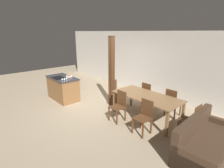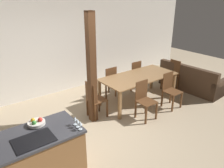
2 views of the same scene
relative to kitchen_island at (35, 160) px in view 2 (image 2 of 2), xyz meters
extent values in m
plane|color=tan|center=(1.50, 0.60, -0.46)|extent=(16.00, 16.00, 0.00)
cube|color=silver|center=(1.50, 3.17, 0.89)|extent=(11.20, 0.08, 2.70)
cube|color=olive|center=(0.00, 0.00, -0.02)|extent=(1.42, 0.73, 0.88)
cube|color=#38383D|center=(0.00, 0.00, 0.44)|extent=(1.46, 0.77, 0.04)
cube|color=black|center=(0.00, -0.15, 0.46)|extent=(0.56, 0.40, 0.01)
cylinder|color=silver|center=(0.17, 0.22, 0.49)|extent=(0.27, 0.27, 0.05)
sphere|color=red|center=(0.23, 0.21, 0.54)|extent=(0.07, 0.07, 0.07)
sphere|color=gold|center=(0.14, 0.27, 0.54)|extent=(0.07, 0.07, 0.07)
sphere|color=#3D8E38|center=(0.13, 0.18, 0.54)|extent=(0.07, 0.07, 0.07)
cylinder|color=silver|center=(0.66, -0.31, 0.47)|extent=(0.06, 0.06, 0.00)
cylinder|color=silver|center=(0.66, -0.31, 0.51)|extent=(0.01, 0.01, 0.08)
cone|color=silver|center=(0.66, -0.31, 0.58)|extent=(0.07, 0.07, 0.06)
cylinder|color=silver|center=(0.66, -0.23, 0.47)|extent=(0.06, 0.06, 0.00)
cylinder|color=silver|center=(0.66, -0.23, 0.51)|extent=(0.01, 0.01, 0.08)
cone|color=silver|center=(0.66, -0.23, 0.58)|extent=(0.07, 0.07, 0.06)
cylinder|color=silver|center=(0.66, -0.15, 0.47)|extent=(0.06, 0.06, 0.00)
cylinder|color=silver|center=(0.66, -0.15, 0.51)|extent=(0.01, 0.01, 0.08)
cone|color=silver|center=(0.66, -0.15, 0.58)|extent=(0.07, 0.07, 0.06)
cube|color=olive|center=(3.29, 1.17, 0.29)|extent=(2.14, 1.00, 0.03)
cube|color=olive|center=(2.29, 0.74, -0.09)|extent=(0.07, 0.07, 0.74)
cube|color=olive|center=(4.30, 0.74, -0.09)|extent=(0.07, 0.07, 0.74)
cube|color=olive|center=(2.29, 1.61, -0.09)|extent=(0.07, 0.07, 0.74)
cube|color=olive|center=(4.30, 1.61, -0.09)|extent=(0.07, 0.07, 0.74)
cube|color=brown|center=(2.81, 0.37, -0.01)|extent=(0.40, 0.40, 0.02)
cube|color=brown|center=(2.81, 0.56, 0.24)|extent=(0.38, 0.02, 0.47)
cube|color=brown|center=(2.63, 0.20, -0.24)|extent=(0.04, 0.04, 0.45)
cube|color=brown|center=(2.99, 0.20, -0.24)|extent=(0.04, 0.04, 0.45)
cube|color=brown|center=(2.63, 0.55, -0.24)|extent=(0.04, 0.04, 0.45)
cube|color=brown|center=(2.99, 0.55, -0.24)|extent=(0.04, 0.04, 0.45)
cube|color=brown|center=(3.77, 0.37, -0.01)|extent=(0.40, 0.40, 0.02)
cube|color=brown|center=(3.77, 0.56, 0.24)|extent=(0.38, 0.02, 0.47)
cube|color=brown|center=(3.60, 0.20, -0.24)|extent=(0.04, 0.04, 0.45)
cube|color=brown|center=(3.95, 0.20, -0.24)|extent=(0.04, 0.04, 0.45)
cube|color=brown|center=(3.60, 0.55, -0.24)|extent=(0.04, 0.04, 0.45)
cube|color=brown|center=(3.95, 0.55, -0.24)|extent=(0.04, 0.04, 0.45)
cube|color=brown|center=(2.81, 1.97, -0.01)|extent=(0.40, 0.40, 0.02)
cube|color=brown|center=(2.81, 1.78, 0.24)|extent=(0.38, 0.02, 0.47)
cube|color=brown|center=(2.99, 2.15, -0.24)|extent=(0.04, 0.04, 0.45)
cube|color=brown|center=(2.63, 2.15, -0.24)|extent=(0.04, 0.04, 0.45)
cube|color=brown|center=(2.99, 1.79, -0.24)|extent=(0.04, 0.04, 0.45)
cube|color=brown|center=(2.63, 1.79, -0.24)|extent=(0.04, 0.04, 0.45)
cube|color=brown|center=(3.77, 1.97, -0.01)|extent=(0.40, 0.40, 0.02)
cube|color=brown|center=(3.77, 1.78, 0.24)|extent=(0.38, 0.02, 0.47)
cube|color=brown|center=(3.95, 2.15, -0.24)|extent=(0.04, 0.04, 0.45)
cube|color=brown|center=(3.60, 2.15, -0.24)|extent=(0.04, 0.04, 0.45)
cube|color=brown|center=(3.95, 1.79, -0.24)|extent=(0.04, 0.04, 0.45)
cube|color=brown|center=(3.60, 1.79, -0.24)|extent=(0.04, 0.04, 0.45)
cube|color=brown|center=(1.92, 1.17, -0.01)|extent=(0.40, 0.40, 0.02)
cube|color=brown|center=(1.73, 1.17, 0.24)|extent=(0.02, 0.38, 0.47)
cube|color=brown|center=(2.10, 1.00, -0.24)|extent=(0.04, 0.04, 0.45)
cube|color=brown|center=(2.10, 1.35, -0.24)|extent=(0.04, 0.04, 0.45)
cube|color=brown|center=(1.74, 1.00, -0.24)|extent=(0.04, 0.04, 0.45)
cube|color=brown|center=(1.74, 1.35, -0.24)|extent=(0.04, 0.04, 0.45)
cube|color=brown|center=(4.66, 1.17, -0.01)|extent=(0.40, 0.40, 0.02)
cube|color=brown|center=(4.85, 1.17, 0.24)|extent=(0.02, 0.38, 0.47)
cube|color=brown|center=(4.49, 1.35, -0.24)|extent=(0.04, 0.04, 0.45)
cube|color=brown|center=(4.49, 1.00, -0.24)|extent=(0.04, 0.04, 0.45)
cube|color=brown|center=(4.84, 1.35, -0.24)|extent=(0.04, 0.04, 0.45)
cube|color=brown|center=(4.84, 1.00, -0.24)|extent=(0.04, 0.04, 0.45)
cube|color=#473323|center=(5.29, 0.80, -0.26)|extent=(0.95, 1.98, 0.40)
cube|color=#473323|center=(4.95, 0.78, 0.16)|extent=(0.27, 1.94, 0.43)
cube|color=#473323|center=(5.34, -0.10, -0.19)|extent=(0.85, 0.19, 0.54)
cube|color=#473323|center=(5.24, 1.69, -0.19)|extent=(0.85, 0.19, 0.54)
cube|color=#4C2D19|center=(1.75, 1.09, 0.80)|extent=(0.17, 0.17, 2.53)
camera|label=1|loc=(6.35, -3.02, 2.20)|focal=28.00mm
camera|label=2|loc=(-0.64, -2.84, 2.38)|focal=35.00mm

